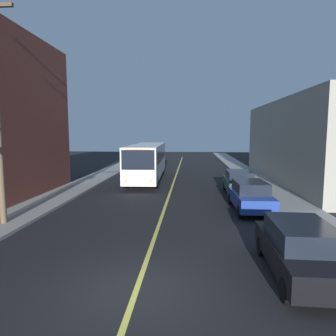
{
  "coord_description": "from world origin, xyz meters",
  "views": [
    {
      "loc": [
        1.43,
        -7.64,
        4.24
      ],
      "look_at": [
        0.0,
        11.58,
        2.0
      ],
      "focal_mm": 32.41,
      "sensor_mm": 36.0,
      "label": 1
    }
  ],
  "objects_px": {
    "parked_car_black": "(300,249)",
    "parked_car_blue": "(250,195)",
    "city_bus": "(147,160)",
    "parked_car_green": "(239,182)"
  },
  "relations": [
    {
      "from": "parked_car_black",
      "to": "parked_car_green",
      "type": "distance_m",
      "value": 12.17
    },
    {
      "from": "city_bus",
      "to": "parked_car_blue",
      "type": "bearing_deg",
      "value": -55.44
    },
    {
      "from": "parked_car_blue",
      "to": "parked_car_green",
      "type": "xyz_separation_m",
      "value": [
        0.1,
        4.47,
        0.0
      ]
    },
    {
      "from": "city_bus",
      "to": "parked_car_green",
      "type": "height_order",
      "value": "city_bus"
    },
    {
      "from": "parked_car_black",
      "to": "parked_car_blue",
      "type": "distance_m",
      "value": 7.69
    },
    {
      "from": "parked_car_black",
      "to": "parked_car_blue",
      "type": "xyz_separation_m",
      "value": [
        0.01,
        7.69,
        0.0
      ]
    },
    {
      "from": "city_bus",
      "to": "parked_car_blue",
      "type": "height_order",
      "value": "city_bus"
    },
    {
      "from": "city_bus",
      "to": "parked_car_black",
      "type": "bearing_deg",
      "value": -68.45
    },
    {
      "from": "parked_car_blue",
      "to": "parked_car_black",
      "type": "bearing_deg",
      "value": -90.07
    },
    {
      "from": "parked_car_black",
      "to": "city_bus",
      "type": "bearing_deg",
      "value": 111.55
    }
  ]
}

